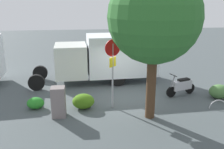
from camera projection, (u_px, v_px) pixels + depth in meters
name	position (u px, v px, depth m)	size (l,w,h in m)	color
ground_plane	(127.00, 98.00, 12.88)	(60.00, 60.00, 0.00)	#475052
box_truck_near	(106.00, 56.00, 15.10)	(7.56, 2.45, 2.84)	black
motorcycle	(182.00, 86.00, 13.19)	(1.75, 0.79, 1.20)	black
stop_sign	(113.00, 63.00, 11.22)	(0.71, 0.33, 3.22)	#9E9EA3
street_tree	(154.00, 18.00, 9.66)	(3.67, 3.67, 6.07)	#47301E
utility_cabinet	(59.00, 102.00, 10.73)	(0.58, 0.53, 1.34)	slate
bike_rack_hoop	(218.00, 108.00, 11.75)	(0.85, 0.85, 0.05)	#B7B7BC
shrub_near_sign	(219.00, 91.00, 12.83)	(1.05, 0.86, 0.72)	#4A763D
shrub_mid_verge	(36.00, 103.00, 11.64)	(0.79, 0.64, 0.54)	#278326
shrub_by_tree	(83.00, 101.00, 11.64)	(1.02, 0.83, 0.69)	#447618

